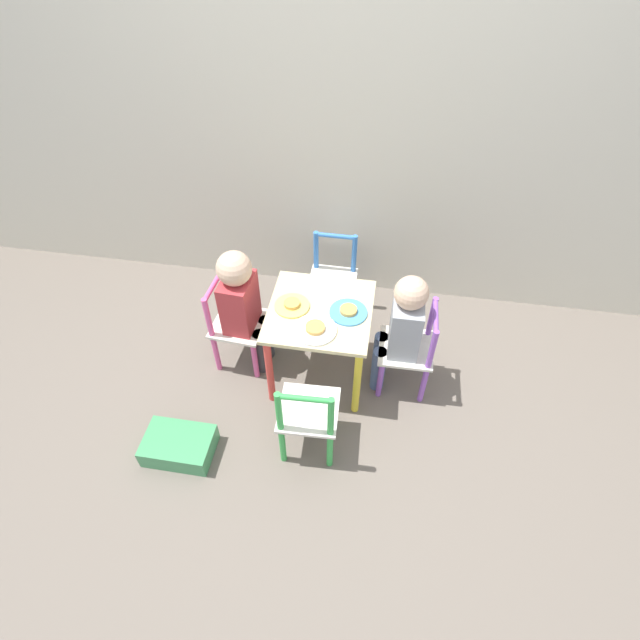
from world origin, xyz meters
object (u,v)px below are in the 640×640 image
child_left (243,301)px  plate_left (292,305)px  chair_purple (410,350)px  chair_green (308,416)px  child_right (402,325)px  chair_blue (332,281)px  storage_bin (179,446)px  plate_front (315,329)px  plate_right (348,312)px  kids_table (320,322)px  chair_pink (235,325)px

child_left → plate_left: bearing=-92.2°
chair_purple → chair_green: (-0.43, -0.45, 0.00)m
chair_green → child_right: child_right is taller
chair_blue → storage_bin: bearing=-119.1°
child_right → plate_front: child_right is taller
chair_green → plate_front: size_ratio=2.62×
child_left → plate_left: child_left is taller
plate_right → plate_left: bearing=180.0°
kids_table → chair_purple: chair_purple is taller
plate_right → plate_front: same height
chair_pink → plate_front: 0.52m
plate_front → plate_left: bearing=135.0°
chair_blue → plate_left: chair_blue is taller
chair_purple → child_left: (-0.83, 0.02, 0.18)m
storage_bin → chair_pink: bearing=78.8°
child_right → plate_left: child_right is taller
plate_front → storage_bin: size_ratio=0.62×
chair_pink → child_left: 0.19m
kids_table → storage_bin: (-0.57, -0.57, -0.33)m
chair_purple → plate_left: 0.62m
chair_blue → plate_front: size_ratio=2.62×
chair_green → child_right: bearing=-131.5°
chair_blue → chair_pink: bearing=-137.2°
chair_blue → child_left: 0.60m
kids_table → plate_right: (0.13, 0.00, 0.09)m
chair_purple → plate_left: chair_purple is taller
kids_table → plate_right: bearing=0.0°
chair_blue → plate_left: size_ratio=3.10×
chair_purple → child_left: size_ratio=0.71×
chair_pink → storage_bin: size_ratio=1.64×
chair_pink → storage_bin: bearing=173.1°
kids_table → child_right: 0.39m
child_right → storage_bin: child_right is taller
child_left → child_right: 0.77m
child_right → plate_left: bearing=-90.2°
plate_left → plate_front: same height
child_right → storage_bin: (-0.95, -0.58, -0.36)m
chair_blue → kids_table: bearing=-90.0°
chair_pink → chair_green: (0.46, -0.48, 0.00)m
chair_pink → plate_front: size_ratio=2.62×
kids_table → chair_pink: (-0.45, 0.03, -0.13)m
chair_blue → storage_bin: 1.18m
chair_pink → chair_green: same height
child_right → storage_bin: bearing=-59.4°
chair_purple → chair_green: 0.62m
plate_right → plate_front: (-0.13, -0.13, -0.00)m
chair_pink → plate_left: chair_pink is taller
chair_purple → chair_green: size_ratio=1.00×
chair_pink → plate_right: 0.62m
chair_pink → child_right: child_right is taller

